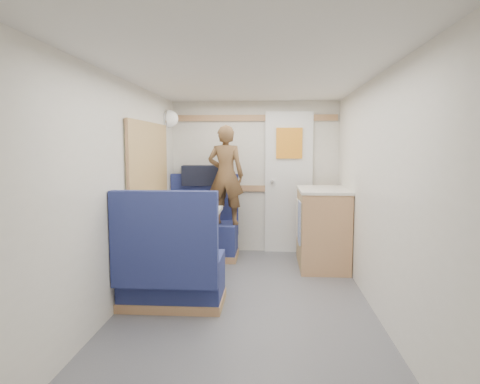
# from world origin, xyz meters

# --- Properties ---
(floor) EXTENTS (4.50, 4.50, 0.00)m
(floor) POSITION_xyz_m (0.00, 0.00, 0.00)
(floor) COLOR #515156
(floor) RESTS_ON ground
(ceiling) EXTENTS (4.50, 4.50, 0.00)m
(ceiling) POSITION_xyz_m (0.00, 0.00, 2.00)
(ceiling) COLOR silver
(ceiling) RESTS_ON wall_back
(wall_back) EXTENTS (2.20, 0.02, 2.00)m
(wall_back) POSITION_xyz_m (0.00, 2.25, 1.00)
(wall_back) COLOR silver
(wall_back) RESTS_ON floor
(wall_left) EXTENTS (0.02, 4.50, 2.00)m
(wall_left) POSITION_xyz_m (-1.10, 0.00, 1.00)
(wall_left) COLOR silver
(wall_left) RESTS_ON floor
(wall_right) EXTENTS (0.02, 4.50, 2.00)m
(wall_right) POSITION_xyz_m (1.10, 0.00, 1.00)
(wall_right) COLOR silver
(wall_right) RESTS_ON floor
(oak_trim_low) EXTENTS (2.15, 0.02, 0.08)m
(oak_trim_low) POSITION_xyz_m (0.00, 2.23, 0.85)
(oak_trim_low) COLOR #A4814A
(oak_trim_low) RESTS_ON wall_back
(oak_trim_high) EXTENTS (2.15, 0.02, 0.08)m
(oak_trim_high) POSITION_xyz_m (0.00, 2.23, 1.78)
(oak_trim_high) COLOR #A4814A
(oak_trim_high) RESTS_ON wall_back
(side_window) EXTENTS (0.04, 1.30, 0.72)m
(side_window) POSITION_xyz_m (-1.08, 1.00, 1.25)
(side_window) COLOR #A4B599
(side_window) RESTS_ON wall_left
(rear_door) EXTENTS (0.62, 0.12, 1.86)m
(rear_door) POSITION_xyz_m (0.45, 2.22, 0.97)
(rear_door) COLOR white
(rear_door) RESTS_ON wall_back
(dinette_table) EXTENTS (0.62, 0.92, 0.72)m
(dinette_table) POSITION_xyz_m (-0.65, 1.00, 0.57)
(dinette_table) COLOR white
(dinette_table) RESTS_ON floor
(bench_far) EXTENTS (0.90, 0.59, 1.05)m
(bench_far) POSITION_xyz_m (-0.65, 1.86, 0.30)
(bench_far) COLOR navy
(bench_far) RESTS_ON floor
(bench_near) EXTENTS (0.90, 0.59, 1.05)m
(bench_near) POSITION_xyz_m (-0.65, 0.14, 0.30)
(bench_near) COLOR navy
(bench_near) RESTS_ON floor
(ledge) EXTENTS (0.90, 0.14, 0.04)m
(ledge) POSITION_xyz_m (-0.65, 2.12, 0.88)
(ledge) COLOR #A4814A
(ledge) RESTS_ON bench_far
(dome_light) EXTENTS (0.20, 0.20, 0.20)m
(dome_light) POSITION_xyz_m (-1.04, 1.85, 1.75)
(dome_light) COLOR white
(dome_light) RESTS_ON wall_left
(galley_counter) EXTENTS (0.57, 0.92, 0.92)m
(galley_counter) POSITION_xyz_m (0.82, 1.55, 0.47)
(galley_counter) COLOR #A4814A
(galley_counter) RESTS_ON floor
(person) EXTENTS (0.47, 0.34, 1.21)m
(person) POSITION_xyz_m (-0.34, 1.75, 1.06)
(person) COLOR brown
(person) RESTS_ON bench_far
(duffel_bag) EXTENTS (0.56, 0.31, 0.26)m
(duffel_bag) POSITION_xyz_m (-0.68, 2.12, 1.03)
(duffel_bag) COLOR black
(duffel_bag) RESTS_ON ledge
(tray) EXTENTS (0.33, 0.38, 0.02)m
(tray) POSITION_xyz_m (-0.50, 0.83, 0.73)
(tray) COLOR white
(tray) RESTS_ON dinette_table
(orange_fruit) EXTENTS (0.07, 0.07, 0.07)m
(orange_fruit) POSITION_xyz_m (-0.50, 0.89, 0.77)
(orange_fruit) COLOR orange
(orange_fruit) RESTS_ON tray
(cheese_block) EXTENTS (0.12, 0.09, 0.04)m
(cheese_block) POSITION_xyz_m (-0.58, 0.79, 0.76)
(cheese_block) COLOR #F2EA8C
(cheese_block) RESTS_ON tray
(wine_glass) EXTENTS (0.08, 0.08, 0.17)m
(wine_glass) POSITION_xyz_m (-0.73, 0.91, 0.84)
(wine_glass) COLOR white
(wine_glass) RESTS_ON dinette_table
(tumbler_left) EXTENTS (0.07, 0.07, 0.12)m
(tumbler_left) POSITION_xyz_m (-0.82, 0.62, 0.78)
(tumbler_left) COLOR white
(tumbler_left) RESTS_ON dinette_table
(tumbler_mid) EXTENTS (0.06, 0.06, 0.10)m
(tumbler_mid) POSITION_xyz_m (-0.85, 1.23, 0.77)
(tumbler_mid) COLOR white
(tumbler_mid) RESTS_ON dinette_table
(tumbler_right) EXTENTS (0.08, 0.08, 0.12)m
(tumbler_right) POSITION_xyz_m (-0.63, 1.21, 0.78)
(tumbler_right) COLOR white
(tumbler_right) RESTS_ON dinette_table
(beer_glass) EXTENTS (0.07, 0.07, 0.11)m
(beer_glass) POSITION_xyz_m (-0.45, 1.13, 0.77)
(beer_glass) COLOR #974D16
(beer_glass) RESTS_ON dinette_table
(pepper_grinder) EXTENTS (0.03, 0.03, 0.09)m
(pepper_grinder) POSITION_xyz_m (-0.61, 0.90, 0.76)
(pepper_grinder) COLOR black
(pepper_grinder) RESTS_ON dinette_table
(salt_grinder) EXTENTS (0.04, 0.04, 0.09)m
(salt_grinder) POSITION_xyz_m (-0.58, 1.13, 0.76)
(salt_grinder) COLOR white
(salt_grinder) RESTS_ON dinette_table
(bread_loaf) EXTENTS (0.18, 0.28, 0.11)m
(bread_loaf) POSITION_xyz_m (-0.51, 1.35, 0.77)
(bread_loaf) COLOR brown
(bread_loaf) RESTS_ON dinette_table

